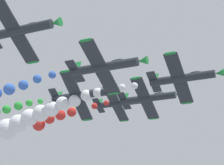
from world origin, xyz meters
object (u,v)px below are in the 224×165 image
object	(u,v)px
airplane_lead	(183,78)
airplane_trailing	(20,30)
airplane_right_inner	(105,67)
airplane_right_outer	(119,103)
airplane_left_outer	(80,95)
airplane_left_inner	(149,98)

from	to	relation	value
airplane_lead	airplane_trailing	world-z (taller)	airplane_trailing
airplane_right_inner	airplane_trailing	distance (m)	11.12
airplane_right_inner	airplane_right_outer	world-z (taller)	airplane_right_outer
airplane_lead	airplane_left_outer	distance (m)	15.83
airplane_left_inner	airplane_right_inner	bearing A→B (deg)	-0.81
airplane_right_outer	airplane_trailing	size ratio (longest dim) A/B	1.00
airplane_left_inner	airplane_right_outer	world-z (taller)	airplane_right_outer
airplane_trailing	airplane_left_inner	bearing A→B (deg)	161.89
airplane_left_inner	airplane_right_inner	world-z (taller)	airplane_left_inner
airplane_lead	airplane_left_inner	distance (m)	9.95
airplane_left_inner	airplane_left_outer	world-z (taller)	airplane_left_outer
airplane_lead	airplane_trailing	distance (m)	22.77
airplane_right_outer	airplane_trailing	xyz separation A→B (m)	(32.21, 0.82, -0.01)
airplane_lead	airplane_right_outer	size ratio (longest dim) A/B	1.00
airplane_lead	airplane_right_inner	bearing A→B (deg)	-38.77
airplane_lead	airplane_right_outer	xyz separation A→B (m)	(-15.28, -15.85, 2.47)
airplane_lead	airplane_left_outer	size ratio (longest dim) A/B	1.00
airplane_right_inner	airplane_right_outer	distance (m)	26.16
airplane_trailing	airplane_left_outer	bearing A→B (deg)	-177.31
airplane_left_outer	airplane_trailing	xyz separation A→B (m)	(16.97, 0.80, 2.93)
airplane_lead	airplane_right_outer	world-z (taller)	airplane_right_outer
airplane_right_outer	airplane_left_inner	bearing A→B (deg)	45.38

